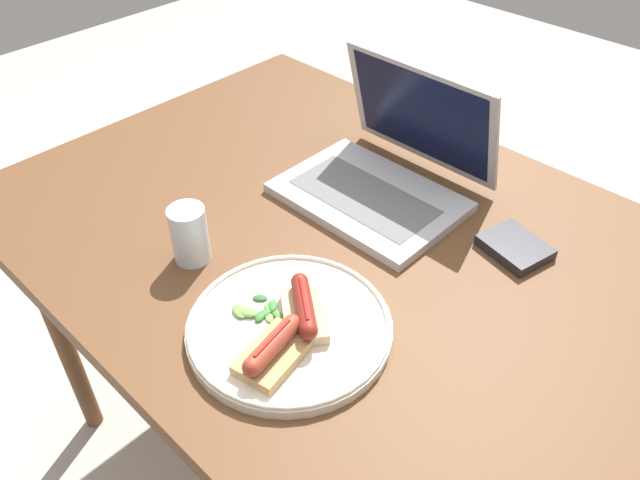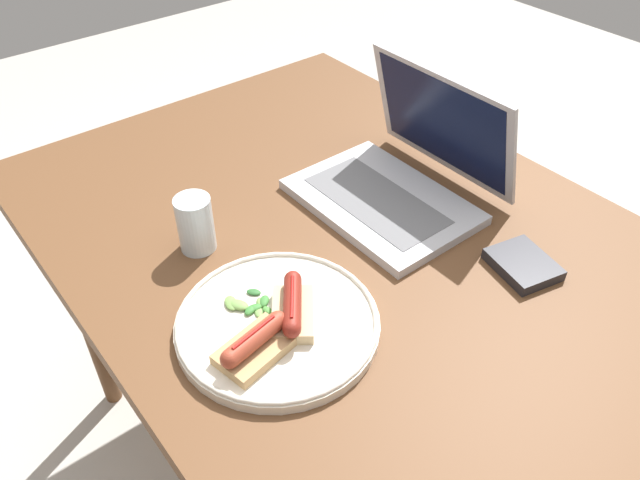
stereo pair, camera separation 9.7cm
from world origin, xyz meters
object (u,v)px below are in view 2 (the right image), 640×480
laptop (399,179)px  external_drive (523,264)px  plate (278,323)px  drinking_glass (195,224)px

laptop → external_drive: laptop is taller
laptop → plate: (0.13, -0.36, -0.03)m
drinking_glass → external_drive: size_ratio=0.82×
laptop → drinking_glass: 0.38m
drinking_glass → laptop: bearing=73.5°
plate → drinking_glass: (-0.23, 0.00, 0.04)m
laptop → external_drive: size_ratio=2.69×
laptop → drinking_glass: bearing=-106.5°
laptop → plate: laptop is taller
laptop → plate: bearing=-71.0°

